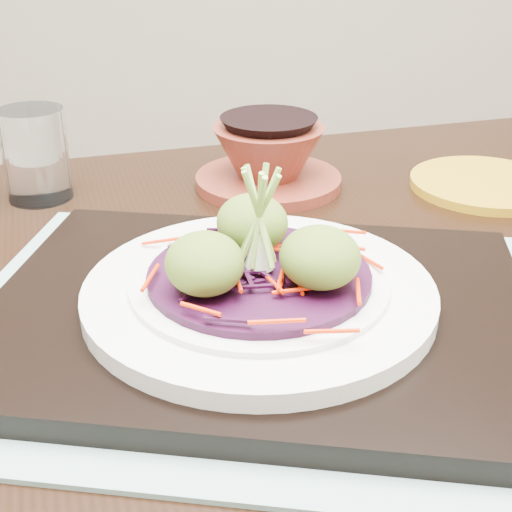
{
  "coord_description": "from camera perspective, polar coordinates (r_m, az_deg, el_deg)",
  "views": [
    {
      "loc": [
        -0.02,
        -0.56,
        1.1
      ],
      "look_at": [
        0.04,
        -0.07,
        0.85
      ],
      "focal_mm": 50.0,
      "sensor_mm": 36.0,
      "label": 1
    }
  ],
  "objects": [
    {
      "name": "carrot_julienne",
      "position": [
        0.54,
        0.25,
        -0.78
      ],
      "size": [
        0.21,
        0.21,
        0.01
      ],
      "primitive_type": null,
      "color": "red",
      "rests_on": "cabbage_bed"
    },
    {
      "name": "scallion_garnish",
      "position": [
        0.52,
        0.26,
        2.77
      ],
      "size": [
        0.06,
        0.06,
        0.09
      ],
      "primitive_type": null,
      "color": "#8DBB4A",
      "rests_on": "cabbage_bed"
    },
    {
      "name": "water_glass",
      "position": [
        0.82,
        -17.22,
        7.75
      ],
      "size": [
        0.09,
        0.09,
        0.1
      ],
      "primitive_type": "cylinder",
      "rotation": [
        0.0,
        0.0,
        -0.23
      ],
      "color": "white",
      "rests_on": "dining_table"
    },
    {
      "name": "guacamole_scoops",
      "position": [
        0.53,
        0.27,
        0.7
      ],
      "size": [
        0.15,
        0.13,
        0.05
      ],
      "color": "#557121",
      "rests_on": "cabbage_bed"
    },
    {
      "name": "dining_table",
      "position": [
        0.65,
        0.52,
        -12.14
      ],
      "size": [
        1.41,
        1.07,
        0.8
      ],
      "rotation": [
        0.0,
        0.0,
        0.17
      ],
      "color": "black",
      "rests_on": "ground"
    },
    {
      "name": "white_plate",
      "position": [
        0.55,
        0.25,
        -2.82
      ],
      "size": [
        0.27,
        0.27,
        0.02
      ],
      "color": "silver",
      "rests_on": "serving_tray"
    },
    {
      "name": "yellow_plate",
      "position": [
        0.87,
        17.87,
        5.51
      ],
      "size": [
        0.23,
        0.23,
        0.01
      ],
      "primitive_type": "cylinder",
      "rotation": [
        0.0,
        0.0,
        0.43
      ],
      "color": "#AE7F13",
      "rests_on": "dining_table"
    },
    {
      "name": "terracotta_bowl_set",
      "position": [
        0.83,
        1.01,
        7.71
      ],
      "size": [
        0.19,
        0.19,
        0.07
      ],
      "rotation": [
        0.0,
        0.0,
        0.11
      ],
      "color": "maroon",
      "rests_on": "dining_table"
    },
    {
      "name": "cabbage_bed",
      "position": [
        0.54,
        0.25,
        -1.56
      ],
      "size": [
        0.17,
        0.17,
        0.01
      ],
      "primitive_type": "cylinder",
      "color": "black",
      "rests_on": "white_plate"
    },
    {
      "name": "serving_tray",
      "position": [
        0.56,
        0.24,
        -4.46
      ],
      "size": [
        0.48,
        0.41,
        0.02
      ],
      "primitive_type": "cube",
      "rotation": [
        0.0,
        0.0,
        -0.25
      ],
      "color": "black",
      "rests_on": "placemat"
    },
    {
      "name": "placemat",
      "position": [
        0.56,
        0.24,
        -5.46
      ],
      "size": [
        0.56,
        0.48,
        0.0
      ],
      "primitive_type": "cube",
      "rotation": [
        0.0,
        0.0,
        -0.25
      ],
      "color": "#86ADA4",
      "rests_on": "dining_table"
    }
  ]
}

